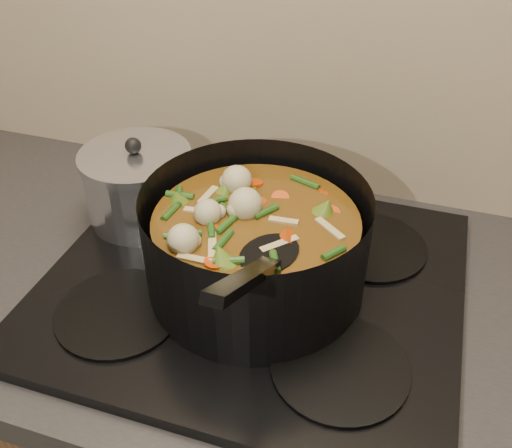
% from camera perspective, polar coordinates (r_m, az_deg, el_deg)
% --- Properties ---
extents(stovetop, '(0.62, 0.54, 0.03)m').
position_cam_1_polar(stovetop, '(0.88, -0.26, -5.85)').
color(stovetop, black).
rests_on(stovetop, counter).
extents(stockpot, '(0.38, 0.46, 0.24)m').
position_cam_1_polar(stockpot, '(0.82, 0.01, -2.17)').
color(stockpot, black).
rests_on(stockpot, stovetop).
extents(saucepan, '(0.19, 0.19, 0.15)m').
position_cam_1_polar(saucepan, '(0.99, -11.64, 3.85)').
color(saucepan, silver).
rests_on(saucepan, stovetop).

